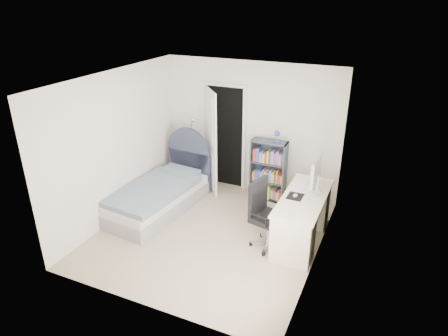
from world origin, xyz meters
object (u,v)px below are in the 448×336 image
at_px(desk, 303,216).
at_px(office_chair, 265,211).
at_px(floor_lamp, 193,158).
at_px(bookcase, 269,172).
at_px(nightstand, 195,166).
at_px(bed, 160,194).

relative_size(desk, office_chair, 1.47).
bearing_deg(floor_lamp, bookcase, 2.05).
xyz_separation_m(nightstand, floor_lamp, (0.04, -0.14, 0.23)).
xyz_separation_m(bed, floor_lamp, (0.09, 1.10, 0.30)).
distance_m(nightstand, bookcase, 1.61).
distance_m(bed, floor_lamp, 1.14).
xyz_separation_m(nightstand, office_chair, (2.01, -1.55, 0.23)).
xyz_separation_m(desk, office_chair, (-0.50, -0.37, 0.17)).
relative_size(nightstand, desk, 0.34).
relative_size(bed, bookcase, 1.56).
relative_size(floor_lamp, bookcase, 1.04).
xyz_separation_m(bed, office_chair, (2.06, -0.31, 0.30)).
distance_m(bookcase, office_chair, 1.52).
distance_m(floor_lamp, office_chair, 2.42).
bearing_deg(bed, floor_lamp, 85.15).
height_order(nightstand, bookcase, bookcase).
distance_m(bed, bookcase, 2.02).
distance_m(bookcase, desk, 1.43).
bearing_deg(office_chair, bed, 171.39).
bearing_deg(desk, floor_lamp, 157.27).
xyz_separation_m(bed, bookcase, (1.65, 1.15, 0.25)).
relative_size(bookcase, office_chair, 1.28).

